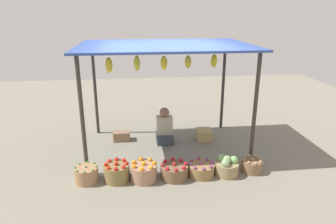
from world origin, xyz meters
name	(u,v)px	position (x,y,z in m)	size (l,w,h in m)	color
ground_plane	(165,147)	(0.00, 0.00, 0.00)	(14.00, 14.00, 0.00)	gray
market_stall_structure	(165,53)	(0.00, 0.00, 1.99)	(3.29, 2.24, 2.15)	#38332D
vendor_person	(165,129)	(0.02, 0.29, 0.30)	(0.36, 0.44, 0.78)	#35404A
basket_green_chilies	(87,174)	(-1.47, -1.21, 0.13)	(0.39, 0.39, 0.30)	#9C7450
basket_red_tomatoes	(117,172)	(-0.97, -1.22, 0.15)	(0.43, 0.43, 0.35)	olive
basket_oranges	(144,172)	(-0.51, -1.26, 0.15)	(0.45, 0.45, 0.35)	#A3775C
basket_red_apples	(174,171)	(0.02, -1.25, 0.12)	(0.48, 0.48, 0.30)	brown
basket_purple_onions	(201,169)	(0.50, -1.22, 0.11)	(0.47, 0.47, 0.26)	olive
basket_cabbages	(227,166)	(0.95, -1.26, 0.16)	(0.42, 0.42, 0.37)	#958056
basket_potatoes	(252,165)	(1.44, -1.20, 0.12)	(0.38, 0.38, 0.27)	brown
wooden_crate_near_vendor	(122,136)	(-0.93, 0.47, 0.10)	(0.36, 0.25, 0.21)	#85674C
wooden_crate_stacked_rear	(204,135)	(0.91, 0.28, 0.12)	(0.32, 0.35, 0.24)	tan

